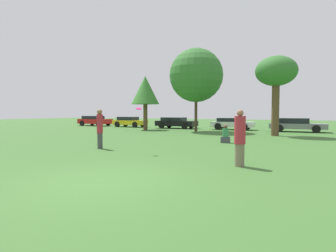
% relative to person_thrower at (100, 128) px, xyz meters
% --- Properties ---
extents(ground_plane, '(120.00, 120.00, 0.00)m').
position_rel_person_thrower_xyz_m(ground_plane, '(4.08, -4.75, -0.98)').
color(ground_plane, '#3D6B2D').
extents(person_thrower, '(0.29, 0.29, 1.87)m').
position_rel_person_thrower_xyz_m(person_thrower, '(0.00, 0.00, 0.00)').
color(person_thrower, '#3F3F47').
rests_on(person_thrower, ground).
extents(person_catcher, '(0.35, 0.35, 1.81)m').
position_rel_person_thrower_xyz_m(person_catcher, '(6.82, -1.36, -0.07)').
color(person_catcher, '#726651').
rests_on(person_catcher, ground).
extents(frisbee, '(0.23, 0.22, 0.13)m').
position_rel_person_thrower_xyz_m(frisbee, '(2.43, -0.39, 0.90)').
color(frisbee, '#F21E72').
extents(bystander_sitting, '(0.46, 0.38, 1.04)m').
position_rel_person_thrower_xyz_m(bystander_sitting, '(4.77, 5.04, -0.56)').
color(bystander_sitting, '#3F3F47').
rests_on(bystander_sitting, ground).
extents(tree_0, '(2.74, 2.74, 5.28)m').
position_rel_person_thrower_xyz_m(tree_0, '(-5.16, 12.82, 2.87)').
color(tree_0, brown).
rests_on(tree_0, ground).
extents(tree_1, '(4.77, 4.77, 7.41)m').
position_rel_person_thrower_xyz_m(tree_1, '(0.12, 12.83, 4.04)').
color(tree_1, '#473323').
rests_on(tree_1, ground).
extents(tree_2, '(2.95, 2.95, 5.81)m').
position_rel_person_thrower_xyz_m(tree_2, '(6.91, 11.18, 3.60)').
color(tree_2, brown).
rests_on(tree_2, ground).
extents(parked_car_red, '(4.31, 2.05, 1.26)m').
position_rel_person_thrower_xyz_m(parked_car_red, '(-15.04, 16.71, -0.30)').
color(parked_car_red, red).
rests_on(parked_car_red, ground).
extents(parked_car_yellow, '(3.97, 1.88, 1.19)m').
position_rel_person_thrower_xyz_m(parked_car_yellow, '(-9.49, 16.40, -0.34)').
color(parked_car_yellow, gold).
rests_on(parked_car_yellow, ground).
extents(parked_car_black, '(4.31, 2.07, 1.18)m').
position_rel_person_thrower_xyz_m(parked_car_black, '(-3.43, 16.27, -0.34)').
color(parked_car_black, black).
rests_on(parked_car_black, ground).
extents(parked_car_white, '(4.10, 1.95, 1.16)m').
position_rel_person_thrower_xyz_m(parked_car_white, '(2.48, 16.78, -0.35)').
color(parked_car_white, silver).
rests_on(parked_car_white, ground).
extents(parked_car_grey, '(4.60, 2.01, 1.21)m').
position_rel_person_thrower_xyz_m(parked_car_grey, '(8.25, 16.29, -0.33)').
color(parked_car_grey, slate).
rests_on(parked_car_grey, ground).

